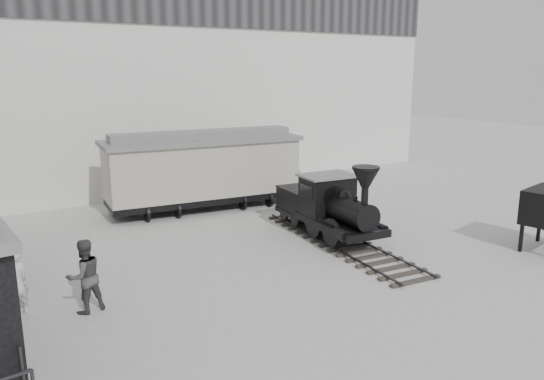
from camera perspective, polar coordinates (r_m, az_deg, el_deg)
ground at (r=15.46m, az=9.85°, el=-10.26°), size 90.00×90.00×0.00m
north_wall at (r=27.07m, az=-12.43°, el=11.63°), size 34.00×2.51×11.00m
locomotive at (r=19.16m, az=6.39°, el=-2.16°), size 2.80×8.38×2.91m
boxcar at (r=23.13m, az=-7.41°, el=2.31°), size 8.72×3.72×3.46m
visitor_a at (r=14.74m, az=-25.85°, el=-8.97°), size 0.75×0.63×1.74m
visitor_b at (r=14.26m, az=-19.51°, el=-8.73°), size 1.05×0.88×1.92m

